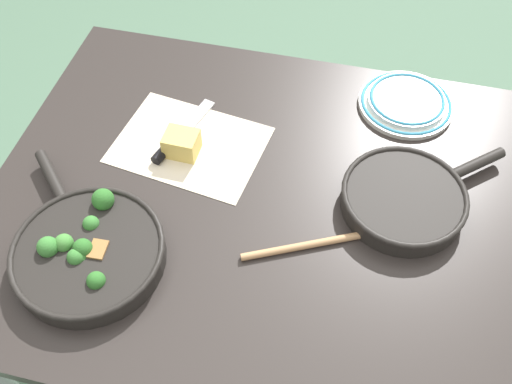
# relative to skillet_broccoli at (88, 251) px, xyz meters

# --- Properties ---
(ground_plane) EXTENTS (14.00, 14.00, 0.00)m
(ground_plane) POSITION_rel_skillet_broccoli_xyz_m (0.28, 0.22, -0.80)
(ground_plane) COLOR #51755B
(dining_table_red) EXTENTS (1.14, 0.93, 0.77)m
(dining_table_red) POSITION_rel_skillet_broccoli_xyz_m (0.28, 0.22, -0.11)
(dining_table_red) COLOR #2D2826
(dining_table_red) RESTS_ON ground_plane
(skillet_broccoli) EXTENTS (0.36, 0.37, 0.07)m
(skillet_broccoli) POSITION_rel_skillet_broccoli_xyz_m (0.00, 0.00, 0.00)
(skillet_broccoli) COLOR black
(skillet_broccoli) RESTS_ON dining_table_red
(skillet_eggs) EXTENTS (0.34, 0.31, 0.05)m
(skillet_eggs) POSITION_rel_skillet_broccoli_xyz_m (0.59, 0.27, -0.00)
(skillet_eggs) COLOR black
(skillet_eggs) RESTS_ON dining_table_red
(wooden_spoon) EXTENTS (0.34, 0.18, 0.02)m
(wooden_spoon) POSITION_rel_skillet_broccoli_xyz_m (0.49, 0.16, -0.02)
(wooden_spoon) COLOR tan
(wooden_spoon) RESTS_ON dining_table_red
(parchment_sheet) EXTENTS (0.36, 0.28, 0.00)m
(parchment_sheet) POSITION_rel_skillet_broccoli_xyz_m (0.10, 0.33, -0.03)
(parchment_sheet) COLOR beige
(parchment_sheet) RESTS_ON dining_table_red
(grater_knife) EXTENTS (0.09, 0.22, 0.02)m
(grater_knife) POSITION_rel_skillet_broccoli_xyz_m (0.07, 0.33, -0.02)
(grater_knife) COLOR silver
(grater_knife) RESTS_ON dining_table_red
(cheese_block) EXTENTS (0.08, 0.06, 0.06)m
(cheese_block) POSITION_rel_skillet_broccoli_xyz_m (0.09, 0.31, 0.00)
(cheese_block) COLOR #E0C15B
(cheese_block) RESTS_ON dining_table_red
(dinner_plate_stack) EXTENTS (0.23, 0.23, 0.03)m
(dinner_plate_stack) POSITION_rel_skillet_broccoli_xyz_m (0.57, 0.57, -0.01)
(dinner_plate_stack) COLOR silver
(dinner_plate_stack) RESTS_ON dining_table_red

